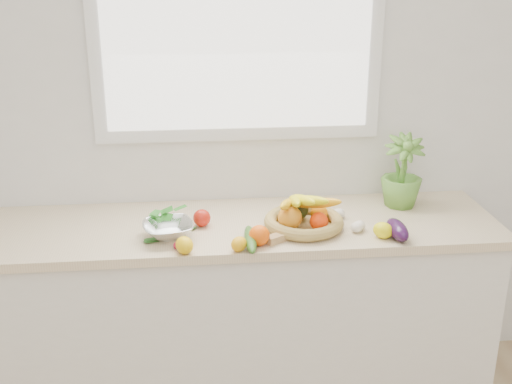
{
  "coord_description": "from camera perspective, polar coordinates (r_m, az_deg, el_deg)",
  "views": [
    {
      "loc": [
        -0.21,
        -0.63,
        2.01
      ],
      "look_at": [
        0.05,
        1.93,
        1.05
      ],
      "focal_mm": 45.0,
      "sensor_mm": 36.0,
      "label": 1
    }
  ],
  "objects": [
    {
      "name": "colander_with_spinach",
      "position": [
        2.67,
        -7.83,
        -2.95
      ],
      "size": [
        0.24,
        0.24,
        0.11
      ],
      "color": "silver",
      "rests_on": "countertop"
    },
    {
      "name": "countertop",
      "position": [
        2.82,
        -1.05,
        -3.13
      ],
      "size": [
        2.24,
        0.62,
        0.04
      ],
      "primitive_type": "cube",
      "color": "beige",
      "rests_on": "counter_cabinet"
    },
    {
      "name": "garlic_b",
      "position": [
        2.88,
        7.39,
        -1.9
      ],
      "size": [
        0.06,
        0.06,
        0.05
      ],
      "primitive_type": "ellipsoid",
      "rotation": [
        0.0,
        0.0,
        0.19
      ],
      "color": "silver",
      "rests_on": "countertop"
    },
    {
      "name": "lemon_a",
      "position": [
        2.54,
        -6.38,
        -4.72
      ],
      "size": [
        0.09,
        0.1,
        0.07
      ],
      "primitive_type": "ellipsoid",
      "rotation": [
        0.0,
        0.0,
        0.32
      ],
      "color": "yellow",
      "rests_on": "countertop"
    },
    {
      "name": "counter_cabinet",
      "position": [
        3.03,
        -1.0,
        -10.95
      ],
      "size": [
        2.2,
        0.58,
        0.86
      ],
      "primitive_type": "cube",
      "color": "silver",
      "rests_on": "ground"
    },
    {
      "name": "orange_loose",
      "position": [
        2.59,
        0.29,
        -3.88
      ],
      "size": [
        0.09,
        0.09,
        0.08
      ],
      "primitive_type": "sphere",
      "rotation": [
        0.0,
        0.0,
        -0.02
      ],
      "color": "#F85707",
      "rests_on": "countertop"
    },
    {
      "name": "garlic_a",
      "position": [
        2.77,
        9.18,
        -2.96
      ],
      "size": [
        0.07,
        0.07,
        0.04
      ],
      "primitive_type": "ellipsoid",
      "rotation": [
        0.0,
        0.0,
        -0.43
      ],
      "color": "white",
      "rests_on": "countertop"
    },
    {
      "name": "radish",
      "position": [
        2.59,
        -7.03,
        -4.74
      ],
      "size": [
        0.04,
        0.04,
        0.03
      ],
      "primitive_type": "sphere",
      "rotation": [
        0.0,
        0.0,
        -0.4
      ],
      "color": "red",
      "rests_on": "countertop"
    },
    {
      "name": "eggplant",
      "position": [
        2.72,
        12.46,
        -3.29
      ],
      "size": [
        0.08,
        0.19,
        0.07
      ],
      "primitive_type": "ellipsoid",
      "rotation": [
        0.0,
        0.0,
        0.06
      ],
      "color": "#2B0E34",
      "rests_on": "countertop"
    },
    {
      "name": "cucumber",
      "position": [
        2.6,
        -0.51,
        -4.22
      ],
      "size": [
        0.05,
        0.26,
        0.05
      ],
      "primitive_type": "ellipsoid",
      "rotation": [
        0.0,
        0.0,
        -0.02
      ],
      "color": "#2A5A1A",
      "rests_on": "countertop"
    },
    {
      "name": "window_frame",
      "position": [
        2.89,
        -1.65,
        15.28
      ],
      "size": [
        1.3,
        0.03,
        1.1
      ],
      "primitive_type": "cube",
      "color": "white",
      "rests_on": "back_wall"
    },
    {
      "name": "lemon_c",
      "position": [
        2.71,
        11.22,
        -3.36
      ],
      "size": [
        0.11,
        0.11,
        0.07
      ],
      "primitive_type": "ellipsoid",
      "rotation": [
        0.0,
        0.0,
        0.82
      ],
      "color": "yellow",
      "rests_on": "countertop"
    },
    {
      "name": "garlic_c",
      "position": [
        2.75,
        8.94,
        -3.12
      ],
      "size": [
        0.05,
        0.05,
        0.04
      ],
      "primitive_type": "ellipsoid",
      "rotation": [
        0.0,
        0.0,
        0.04
      ],
      "color": "white",
      "rests_on": "countertop"
    },
    {
      "name": "ginger",
      "position": [
        2.63,
        1.9,
        -4.13
      ],
      "size": [
        0.11,
        0.09,
        0.03
      ],
      "primitive_type": "cube",
      "rotation": [
        0.0,
        0.0,
        0.57
      ],
      "color": "tan",
      "rests_on": "countertop"
    },
    {
      "name": "lemon_b",
      "position": [
        2.55,
        -1.53,
        -4.65
      ],
      "size": [
        0.09,
        0.1,
        0.06
      ],
      "primitive_type": "ellipsoid",
      "rotation": [
        0.0,
        0.0,
        -0.57
      ],
      "color": "#F0A40D",
      "rests_on": "countertop"
    },
    {
      "name": "fruit_basket",
      "position": [
        2.75,
        4.21,
        -2.24
      ],
      "size": [
        0.43,
        0.43,
        0.18
      ],
      "color": "#A9874B",
      "rests_on": "countertop"
    },
    {
      "name": "window_pane",
      "position": [
        2.87,
        -1.62,
        15.24
      ],
      "size": [
        1.18,
        0.01,
        0.98
      ],
      "primitive_type": "cube",
      "color": "white",
      "rests_on": "window_frame"
    },
    {
      "name": "back_wall",
      "position": [
        2.96,
        -1.6,
        7.57
      ],
      "size": [
        4.5,
        0.02,
        2.7
      ],
      "primitive_type": "cube",
      "color": "white",
      "rests_on": "ground"
    },
    {
      "name": "apple",
      "position": [
        2.78,
        -4.84,
        -2.32
      ],
      "size": [
        0.09,
        0.09,
        0.08
      ],
      "primitive_type": "sphere",
      "rotation": [
        0.0,
        0.0,
        -0.19
      ],
      "color": "red",
      "rests_on": "countertop"
    },
    {
      "name": "potted_herb",
      "position": [
        3.02,
        12.87,
        1.8
      ],
      "size": [
        0.2,
        0.2,
        0.34
      ],
      "primitive_type": "imported",
      "rotation": [
        0.0,
        0.0,
        -0.06
      ],
      "color": "#5F9A38",
      "rests_on": "countertop"
    }
  ]
}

